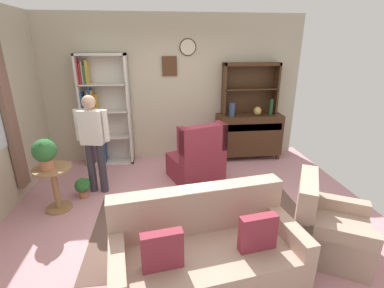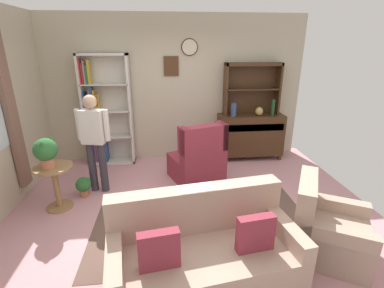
# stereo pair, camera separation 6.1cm
# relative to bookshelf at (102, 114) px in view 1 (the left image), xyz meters

# --- Properties ---
(ground_plane) EXTENTS (5.40, 4.60, 0.02)m
(ground_plane) POSITION_rel_bookshelf_xyz_m (1.42, -1.94, -1.00)
(ground_plane) COLOR #C68C93
(wall_back) EXTENTS (5.00, 0.09, 2.80)m
(wall_back) POSITION_rel_bookshelf_xyz_m (1.42, 0.19, 0.41)
(wall_back) COLOR #BCB299
(wall_back) RESTS_ON ground_plane
(area_rug) EXTENTS (2.88, 1.77, 0.01)m
(area_rug) POSITION_rel_bookshelf_xyz_m (1.62, -2.24, -0.99)
(area_rug) COLOR brown
(area_rug) RESTS_ON ground_plane
(bookshelf) EXTENTS (0.90, 0.30, 2.10)m
(bookshelf) POSITION_rel_bookshelf_xyz_m (0.00, 0.00, 0.00)
(bookshelf) COLOR silver
(bookshelf) RESTS_ON ground_plane
(sideboard) EXTENTS (1.30, 0.45, 0.92)m
(sideboard) POSITION_rel_bookshelf_xyz_m (2.89, -0.08, -0.48)
(sideboard) COLOR #422816
(sideboard) RESTS_ON ground_plane
(sideboard_hutch) EXTENTS (1.10, 0.26, 1.00)m
(sideboard_hutch) POSITION_rel_bookshelf_xyz_m (2.89, 0.02, 0.57)
(sideboard_hutch) COLOR #422816
(sideboard_hutch) RESTS_ON sideboard
(vase_tall) EXTENTS (0.11, 0.11, 0.26)m
(vase_tall) POSITION_rel_bookshelf_xyz_m (2.50, -0.16, 0.06)
(vase_tall) COLOR #33476B
(vase_tall) RESTS_ON sideboard
(vase_round) EXTENTS (0.15, 0.15, 0.17)m
(vase_round) POSITION_rel_bookshelf_xyz_m (3.02, -0.15, 0.01)
(vase_round) COLOR tan
(vase_round) RESTS_ON sideboard
(bottle_wine) EXTENTS (0.07, 0.07, 0.32)m
(bottle_wine) POSITION_rel_bookshelf_xyz_m (3.28, -0.17, 0.09)
(bottle_wine) COLOR #194223
(bottle_wine) RESTS_ON sideboard
(couch_floral) EXTENTS (1.91, 1.11, 0.90)m
(couch_floral) POSITION_rel_bookshelf_xyz_m (1.49, -3.17, -0.68)
(couch_floral) COLOR tan
(couch_floral) RESTS_ON ground_plane
(armchair_floral) EXTENTS (1.05, 1.04, 0.88)m
(armchair_floral) POSITION_rel_bookshelf_xyz_m (2.91, -2.92, -0.70)
(armchair_floral) COLOR tan
(armchair_floral) RESTS_ON ground_plane
(wingback_chair) EXTENTS (1.01, 1.02, 1.05)m
(wingback_chair) POSITION_rel_bookshelf_xyz_m (1.70, -1.02, -0.61)
(wingback_chair) COLOR maroon
(wingback_chair) RESTS_ON ground_plane
(plant_stand) EXTENTS (0.52, 0.52, 0.66)m
(plant_stand) POSITION_rel_bookshelf_xyz_m (-0.41, -1.65, -0.59)
(plant_stand) COLOR #997047
(plant_stand) RESTS_ON ground_plane
(potted_plant_large) EXTENTS (0.31, 0.31, 0.43)m
(potted_plant_large) POSITION_rel_bookshelf_xyz_m (-0.44, -1.70, -0.09)
(potted_plant_large) COLOR #AD6B4C
(potted_plant_large) RESTS_ON plant_stand
(potted_plant_small) EXTENTS (0.23, 0.23, 0.32)m
(potted_plant_small) POSITION_rel_bookshelf_xyz_m (-0.13, -1.36, -0.81)
(potted_plant_small) COLOR #AD6B4C
(potted_plant_small) RESTS_ON ground_plane
(person_reading) EXTENTS (0.53, 0.27, 1.56)m
(person_reading) POSITION_rel_bookshelf_xyz_m (0.07, -1.18, -0.09)
(person_reading) COLOR #38333D
(person_reading) RESTS_ON ground_plane
(coffee_table) EXTENTS (0.80, 0.50, 0.42)m
(coffee_table) POSITION_rel_bookshelf_xyz_m (1.76, -2.33, -0.64)
(coffee_table) COLOR #422816
(coffee_table) RESTS_ON ground_plane
(book_stack) EXTENTS (0.18, 0.14, 0.08)m
(book_stack) POSITION_rel_bookshelf_xyz_m (1.74, -2.29, -0.53)
(book_stack) COLOR #337247
(book_stack) RESTS_ON coffee_table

